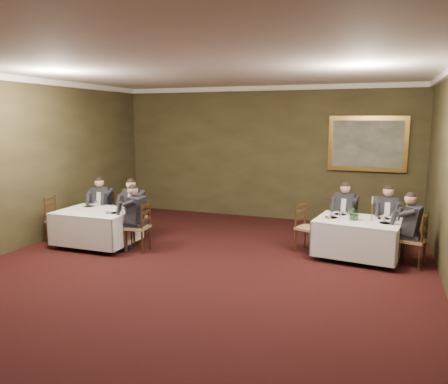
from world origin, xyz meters
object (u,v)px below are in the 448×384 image
Objects in this scene: diner_sec_backleft at (102,213)px; diner_sec_endright at (138,226)px; chair_sec_backright at (135,226)px; chair_sec_endright at (138,237)px; chair_sec_backleft at (103,223)px; chair_main_endleft at (308,238)px; diner_main_endright at (412,239)px; candlestick at (372,211)px; table_second at (97,225)px; chair_main_backright at (386,237)px; diner_sec_backright at (134,216)px; centerpiece at (355,212)px; chair_sec_endleft at (59,229)px; chair_main_endright at (412,251)px; diner_main_backleft at (345,222)px; diner_main_backright at (386,226)px; painting at (367,144)px; table_main at (357,236)px; chair_main_backleft at (345,232)px.

diner_sec_backleft is 1.00× the size of diner_sec_endright.
chair_sec_endright is at bearing 131.06° from chair_sec_backright.
chair_main_endleft is at bearing 175.97° from chair_sec_backleft.
chair_sec_backright is (-3.81, -0.32, 0.00)m from chair_main_endleft.
diner_sec_endright is at bearing 130.47° from chair_sec_backright.
candlestick is at bearing 94.70° from diner_main_endright.
diner_sec_endright reaches higher than table_second.
chair_sec_endright is (0.99, 0.00, -0.17)m from table_second.
chair_main_backright is 0.99m from diner_main_endright.
diner_sec_backright is at bearing 29.72° from diner_sec_endright.
centerpiece is (5.55, 0.13, 0.40)m from diner_sec_backleft.
diner_sec_endright is at bearing 90.00° from chair_sec_endright.
chair_sec_endleft is at bearing -171.06° from candlestick.
diner_sec_endright is (-5.18, -0.86, 0.00)m from diner_main_endright.
chair_sec_endright is at bearing 115.30° from chair_main_endright.
chair_sec_backright is 1.63m from chair_sec_endleft.
diner_main_backleft is at bearing 20.44° from table_second.
table_second is 1.17× the size of diner_main_backright.
diner_sec_backleft is (-6.14, -0.93, 0.23)m from chair_main_backright.
chair_main_endleft is 4.67m from diner_sec_backleft.
chair_sec_endright is 0.54× the size of painting.
diner_main_backleft is (4.90, 1.82, 0.06)m from table_second.
diner_main_backright is 0.99m from chair_main_endright.
chair_sec_endright reaches higher than table_second.
candlestick is (0.23, 0.01, 0.49)m from table_main.
chair_main_backright is 6.93m from chair_sec_endleft.
table_second is 0.90m from diner_sec_backright.
centerpiece is at bearing 173.38° from diner_sec_backleft.
table_second is at bearing 18.12° from chair_main_backright.
candlestick is at bearing 69.71° from diner_main_backright.
chair_main_backleft is 1.60m from diner_main_endright.
centerpiece is at bearing -172.76° from diner_sec_backright.
chair_main_backright is 0.23m from diner_main_backright.
candlestick is at bearing 3.13° from table_main.
painting is at bearing -85.38° from chair_main_backleft.
centerpiece is (6.12, 0.93, 0.63)m from chair_sec_endleft.
table_second is 0.98m from diner_sec_endright.
candlestick reaches higher than chair_sec_backright.
table_main is 4.79m from diner_sec_backright.
diner_sec_backleft and diner_sec_endright have the same top height.
chair_main_backright is 0.74× the size of diner_main_backright.
chair_main_endright is 6.59m from chair_sec_backleft.
diner_main_endright is 6.58m from diner_sec_backleft.
diner_sec_endright is 2.83× the size of candlestick.
chair_main_backright is (5.71, 1.72, -0.17)m from table_second.
chair_sec_backright is at bearing 29.87° from chair_sec_endright.
diner_sec_backleft is at bearing 6.49° from chair_sec_backright.
chair_main_endright is 5.75m from diner_sec_backright.
diner_sec_backright reaches higher than chair_sec_backleft.
painting reaches higher than centerpiece.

